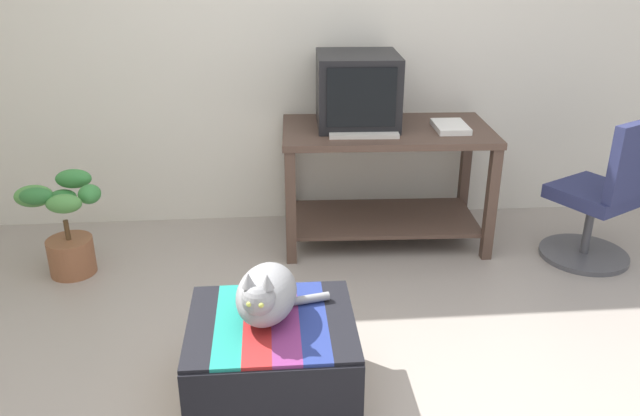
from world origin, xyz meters
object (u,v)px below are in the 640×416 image
(potted_plant, at_px, (65,227))
(book, at_px, (450,127))
(ottoman_with_blanket, at_px, (273,358))
(cat, at_px, (266,294))
(keyboard, at_px, (364,134))
(office_chair, at_px, (602,201))
(tv_monitor, at_px, (357,91))
(desk, at_px, (385,165))

(potted_plant, bearing_deg, book, 6.06)
(ottoman_with_blanket, xyz_separation_m, cat, (-0.02, 0.02, 0.30))
(keyboard, xyz_separation_m, ottoman_with_blanket, (-0.56, -1.32, -0.56))
(book, relative_size, potted_plant, 0.47)
(office_chair, bearing_deg, cat, -0.71)
(tv_monitor, bearing_deg, keyboard, -85.19)
(keyboard, distance_m, potted_plant, 1.77)
(desk, height_order, keyboard, keyboard)
(tv_monitor, distance_m, cat, 1.69)
(desk, relative_size, tv_monitor, 2.54)
(book, height_order, office_chair, office_chair)
(keyboard, bearing_deg, potted_plant, -171.55)
(book, relative_size, ottoman_with_blanket, 0.40)
(tv_monitor, xyz_separation_m, office_chair, (1.38, -0.48, -0.56))
(desk, bearing_deg, ottoman_with_blanket, -114.06)
(desk, bearing_deg, potted_plant, -168.61)
(book, bearing_deg, tv_monitor, 166.61)
(ottoman_with_blanket, height_order, potted_plant, potted_plant)
(ottoman_with_blanket, bearing_deg, potted_plant, 134.75)
(ottoman_with_blanket, bearing_deg, tv_monitor, 70.47)
(keyboard, xyz_separation_m, cat, (-0.57, -1.30, -0.27))
(cat, bearing_deg, book, 63.59)
(office_chair, bearing_deg, potted_plant, -30.74)
(ottoman_with_blanket, bearing_deg, keyboard, 67.06)
(cat, relative_size, potted_plant, 0.72)
(desk, distance_m, cat, 1.62)
(book, distance_m, office_chair, 0.97)
(book, distance_m, potted_plant, 2.30)
(desk, xyz_separation_m, office_chair, (1.20, -0.40, -0.12))
(book, xyz_separation_m, ottoman_with_blanket, (-1.09, -1.40, -0.57))
(desk, distance_m, book, 0.45)
(potted_plant, height_order, office_chair, office_chair)
(cat, relative_size, office_chair, 0.47)
(tv_monitor, relative_size, ottoman_with_blanket, 0.74)
(keyboard, relative_size, cat, 0.95)
(keyboard, height_order, cat, keyboard)
(potted_plant, xyz_separation_m, office_chair, (3.08, -0.10, 0.09))
(keyboard, bearing_deg, office_chair, -7.47)
(keyboard, distance_m, ottoman_with_blanket, 1.54)
(desk, relative_size, keyboard, 3.20)
(desk, xyz_separation_m, keyboard, (-0.16, -0.15, 0.25))
(keyboard, height_order, book, book)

